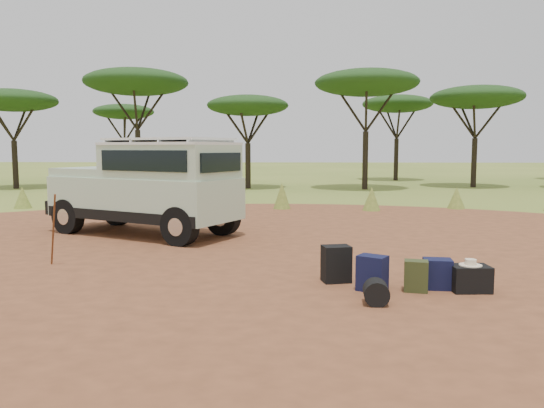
{
  "coord_description": "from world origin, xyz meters",
  "views": [
    {
      "loc": [
        0.45,
        -9.29,
        2.07
      ],
      "look_at": [
        0.0,
        0.89,
        1.0
      ],
      "focal_mm": 35.0,
      "sensor_mm": 36.0,
      "label": 1
    }
  ],
  "objects_px": {
    "duffel_navy": "(437,274)",
    "hard_case": "(470,279)",
    "walking_staff": "(53,230)",
    "backpack_black": "(336,264)",
    "safari_vehicle": "(149,189)",
    "backpack_navy": "(372,273)",
    "backpack_olive": "(416,276)"
  },
  "relations": [
    {
      "from": "safari_vehicle",
      "to": "backpack_olive",
      "type": "relative_size",
      "value": 10.88
    },
    {
      "from": "walking_staff",
      "to": "duffel_navy",
      "type": "bearing_deg",
      "value": -53.43
    },
    {
      "from": "safari_vehicle",
      "to": "walking_staff",
      "type": "xyz_separation_m",
      "value": [
        -0.75,
        -3.45,
        -0.47
      ]
    },
    {
      "from": "walking_staff",
      "to": "duffel_navy",
      "type": "xyz_separation_m",
      "value": [
        6.34,
        -1.24,
        -0.42
      ]
    },
    {
      "from": "backpack_navy",
      "to": "backpack_olive",
      "type": "relative_size",
      "value": 1.14
    },
    {
      "from": "backpack_black",
      "to": "backpack_navy",
      "type": "bearing_deg",
      "value": -59.4
    },
    {
      "from": "safari_vehicle",
      "to": "backpack_olive",
      "type": "bearing_deg",
      "value": -16.5
    },
    {
      "from": "safari_vehicle",
      "to": "duffel_navy",
      "type": "height_order",
      "value": "safari_vehicle"
    },
    {
      "from": "safari_vehicle",
      "to": "backpack_black",
      "type": "distance_m",
      "value": 6.06
    },
    {
      "from": "backpack_black",
      "to": "hard_case",
      "type": "xyz_separation_m",
      "value": [
        1.9,
        -0.47,
        -0.09
      ]
    },
    {
      "from": "walking_staff",
      "to": "hard_case",
      "type": "xyz_separation_m",
      "value": [
        6.77,
        -1.37,
        -0.45
      ]
    },
    {
      "from": "safari_vehicle",
      "to": "backpack_olive",
      "type": "distance_m",
      "value": 7.21
    },
    {
      "from": "safari_vehicle",
      "to": "backpack_black",
      "type": "bearing_deg",
      "value": -20.16
    },
    {
      "from": "walking_staff",
      "to": "backpack_black",
      "type": "height_order",
      "value": "walking_staff"
    },
    {
      "from": "walking_staff",
      "to": "hard_case",
      "type": "bearing_deg",
      "value": -53.77
    },
    {
      "from": "backpack_navy",
      "to": "duffel_navy",
      "type": "height_order",
      "value": "backpack_navy"
    },
    {
      "from": "backpack_olive",
      "to": "duffel_navy",
      "type": "relative_size",
      "value": 1.02
    },
    {
      "from": "safari_vehicle",
      "to": "hard_case",
      "type": "height_order",
      "value": "safari_vehicle"
    },
    {
      "from": "walking_staff",
      "to": "hard_case",
      "type": "relative_size",
      "value": 2.45
    },
    {
      "from": "backpack_navy",
      "to": "hard_case",
      "type": "bearing_deg",
      "value": 32.7
    },
    {
      "from": "walking_staff",
      "to": "backpack_black",
      "type": "distance_m",
      "value": 4.97
    },
    {
      "from": "backpack_olive",
      "to": "duffel_navy",
      "type": "xyz_separation_m",
      "value": [
        0.35,
        0.17,
        -0.0
      ]
    },
    {
      "from": "backpack_navy",
      "to": "duffel_navy",
      "type": "xyz_separation_m",
      "value": [
        0.98,
        0.16,
        -0.04
      ]
    },
    {
      "from": "backpack_black",
      "to": "duffel_navy",
      "type": "xyz_separation_m",
      "value": [
        1.46,
        -0.34,
        -0.06
      ]
    },
    {
      "from": "backpack_navy",
      "to": "safari_vehicle",
      "type": "bearing_deg",
      "value": 164.65
    },
    {
      "from": "duffel_navy",
      "to": "hard_case",
      "type": "relative_size",
      "value": 0.83
    },
    {
      "from": "walking_staff",
      "to": "backpack_navy",
      "type": "xyz_separation_m",
      "value": [
        5.36,
        -1.41,
        -0.38
      ]
    },
    {
      "from": "backpack_black",
      "to": "hard_case",
      "type": "bearing_deg",
      "value": -27.07
    },
    {
      "from": "safari_vehicle",
      "to": "duffel_navy",
      "type": "relative_size",
      "value": 11.12
    },
    {
      "from": "safari_vehicle",
      "to": "hard_case",
      "type": "distance_m",
      "value": 7.77
    },
    {
      "from": "backpack_black",
      "to": "duffel_navy",
      "type": "distance_m",
      "value": 1.5
    },
    {
      "from": "backpack_navy",
      "to": "backpack_olive",
      "type": "bearing_deg",
      "value": 30.63
    }
  ]
}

